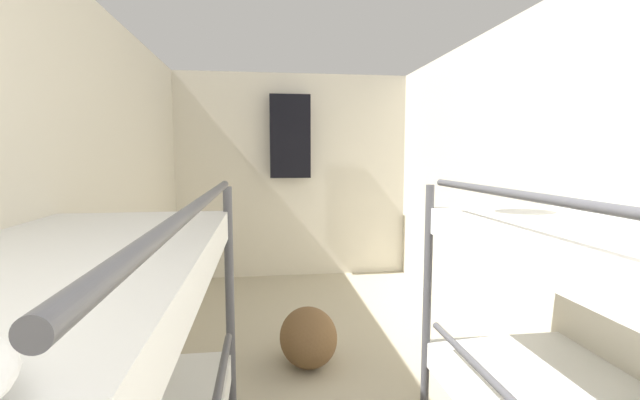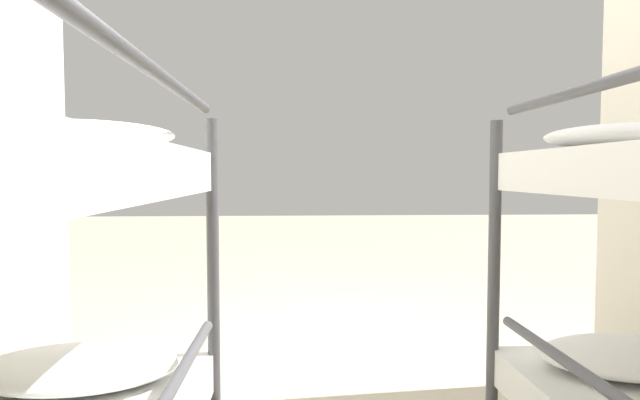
# 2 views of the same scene
# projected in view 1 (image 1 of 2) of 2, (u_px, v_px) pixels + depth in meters

# --- Properties ---
(wall_left) EXTENTS (0.06, 5.31, 2.28)m
(wall_left) POSITION_uv_depth(u_px,v_px,m) (61.00, 205.00, 2.10)
(wall_left) COLOR beige
(wall_left) RESTS_ON ground_plane
(wall_right) EXTENTS (0.06, 5.31, 2.28)m
(wall_right) POSITION_uv_depth(u_px,v_px,m) (556.00, 198.00, 2.45)
(wall_right) COLOR beige
(wall_right) RESTS_ON ground_plane
(wall_back) EXTENTS (2.71, 0.06, 2.28)m
(wall_back) POSITION_uv_depth(u_px,v_px,m) (293.00, 176.00, 4.86)
(wall_back) COLOR beige
(wall_back) RESTS_ON ground_plane
(duffel_bag) EXTENTS (0.38, 0.49, 0.38)m
(duffel_bag) POSITION_uv_depth(u_px,v_px,m) (308.00, 337.00, 2.83)
(duffel_bag) COLOR brown
(duffel_bag) RESTS_ON ground_plane
(hanging_coat) EXTENTS (0.44, 0.12, 0.90)m
(hanging_coat) POSITION_uv_depth(u_px,v_px,m) (290.00, 137.00, 4.66)
(hanging_coat) COLOR black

